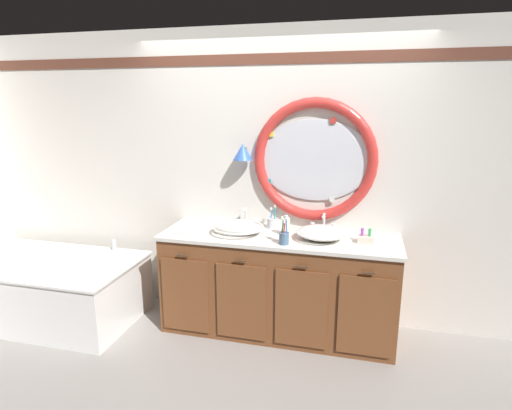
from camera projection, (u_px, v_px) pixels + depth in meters
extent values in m
plane|color=gray|center=(261.00, 342.00, 3.53)|extent=(14.00, 14.00, 0.00)
cube|color=silver|center=(277.00, 178.00, 3.78)|extent=(6.40, 0.08, 2.60)
cube|color=brown|center=(277.00, 59.00, 3.50)|extent=(6.27, 0.01, 0.09)
ellipsoid|color=silver|center=(314.00, 160.00, 3.61)|extent=(0.97, 0.02, 0.71)
torus|color=red|center=(314.00, 160.00, 3.60)|extent=(1.06, 0.09, 1.06)
cube|color=teal|center=(373.00, 158.00, 3.47)|extent=(0.05, 0.01, 0.05)
cube|color=red|center=(333.00, 121.00, 3.48)|extent=(0.05, 0.01, 0.05)
cube|color=yellow|center=(271.00, 134.00, 3.63)|extent=(0.05, 0.01, 0.05)
cube|color=teal|center=(268.00, 181.00, 3.74)|extent=(0.05, 0.01, 0.05)
cube|color=silver|center=(332.00, 199.00, 3.63)|extent=(0.05, 0.01, 0.05)
cylinder|color=#4C3823|center=(244.00, 149.00, 3.71)|extent=(0.02, 0.09, 0.02)
cone|color=blue|center=(243.00, 152.00, 3.66)|extent=(0.17, 0.17, 0.14)
cube|color=brown|center=(278.00, 285.00, 3.65)|extent=(1.97, 0.60, 0.85)
cube|color=silver|center=(279.00, 237.00, 3.54)|extent=(2.00, 0.64, 0.03)
cube|color=silver|center=(285.00, 235.00, 3.83)|extent=(1.97, 0.02, 0.11)
cube|color=brown|center=(185.00, 296.00, 3.54)|extent=(0.41, 0.02, 0.64)
cylinder|color=#422D1E|center=(183.00, 255.00, 3.44)|extent=(0.10, 0.01, 0.01)
cube|color=brown|center=(241.00, 302.00, 3.42)|extent=(0.41, 0.02, 0.64)
cylinder|color=#422D1E|center=(240.00, 261.00, 3.32)|extent=(0.10, 0.01, 0.01)
cube|color=brown|center=(301.00, 309.00, 3.30)|extent=(0.41, 0.02, 0.64)
cylinder|color=#422D1E|center=(302.00, 267.00, 3.21)|extent=(0.10, 0.01, 0.01)
cube|color=brown|center=(365.00, 317.00, 3.18)|extent=(0.41, 0.02, 0.64)
cylinder|color=#422D1E|center=(368.00, 273.00, 3.09)|extent=(0.10, 0.01, 0.01)
cube|color=white|center=(51.00, 289.00, 3.90)|extent=(1.59, 0.91, 0.56)
ellipsoid|color=white|center=(48.00, 266.00, 3.85)|extent=(1.31, 0.71, 0.28)
cube|color=white|center=(48.00, 262.00, 3.84)|extent=(1.62, 0.94, 0.02)
cylinder|color=silver|center=(114.00, 245.00, 4.09)|extent=(0.04, 0.04, 0.11)
cylinder|color=silver|center=(48.00, 266.00, 3.85)|extent=(0.04, 0.04, 0.01)
ellipsoid|color=white|center=(238.00, 227.00, 3.58)|extent=(0.42, 0.26, 0.11)
torus|color=white|center=(238.00, 227.00, 3.58)|extent=(0.44, 0.44, 0.02)
cylinder|color=silver|center=(238.00, 227.00, 3.58)|extent=(0.03, 0.03, 0.01)
ellipsoid|color=white|center=(321.00, 233.00, 3.41)|extent=(0.38, 0.30, 0.12)
torus|color=white|center=(321.00, 232.00, 3.41)|extent=(0.40, 0.40, 0.02)
cylinder|color=silver|center=(321.00, 232.00, 3.41)|extent=(0.03, 0.03, 0.01)
cylinder|color=silver|center=(246.00, 224.00, 3.83)|extent=(0.05, 0.05, 0.02)
cylinder|color=silver|center=(246.00, 216.00, 3.82)|extent=(0.02, 0.02, 0.13)
sphere|color=silver|center=(246.00, 209.00, 3.80)|extent=(0.03, 0.03, 0.03)
cylinder|color=silver|center=(244.00, 210.00, 3.75)|extent=(0.02, 0.11, 0.02)
cylinder|color=silver|center=(237.00, 221.00, 3.85)|extent=(0.04, 0.04, 0.06)
cylinder|color=silver|center=(256.00, 222.00, 3.81)|extent=(0.04, 0.04, 0.06)
cube|color=silver|center=(236.00, 218.00, 3.84)|extent=(0.05, 0.01, 0.01)
cube|color=silver|center=(256.00, 219.00, 3.80)|extent=(0.05, 0.01, 0.01)
cylinder|color=silver|center=(323.00, 229.00, 3.67)|extent=(0.05, 0.05, 0.02)
cylinder|color=silver|center=(324.00, 221.00, 3.65)|extent=(0.02, 0.02, 0.13)
sphere|color=silver|center=(324.00, 214.00, 3.63)|extent=(0.03, 0.03, 0.03)
cylinder|color=silver|center=(324.00, 216.00, 3.59)|extent=(0.02, 0.10, 0.02)
cylinder|color=silver|center=(313.00, 227.00, 3.68)|extent=(0.04, 0.04, 0.06)
cylinder|color=silver|center=(334.00, 228.00, 3.64)|extent=(0.04, 0.04, 0.06)
cube|color=silver|center=(313.00, 223.00, 3.67)|extent=(0.05, 0.01, 0.01)
cube|color=silver|center=(334.00, 224.00, 3.63)|extent=(0.05, 0.01, 0.01)
cylinder|color=silver|center=(272.00, 223.00, 3.73)|extent=(0.09, 0.09, 0.09)
torus|color=silver|center=(272.00, 219.00, 3.72)|extent=(0.09, 0.09, 0.01)
cylinder|color=#19ADB2|center=(275.00, 217.00, 3.71)|extent=(0.02, 0.02, 0.18)
cube|color=white|center=(275.00, 206.00, 3.69)|extent=(0.01, 0.02, 0.02)
cylinder|color=blue|center=(271.00, 218.00, 3.73)|extent=(0.04, 0.02, 0.15)
cube|color=white|center=(271.00, 209.00, 3.70)|extent=(0.02, 0.02, 0.03)
cylinder|color=slate|center=(284.00, 239.00, 3.31)|extent=(0.08, 0.08, 0.09)
torus|color=slate|center=(284.00, 233.00, 3.30)|extent=(0.09, 0.09, 0.01)
cylinder|color=blue|center=(287.00, 231.00, 3.29)|extent=(0.02, 0.02, 0.19)
cube|color=white|center=(287.00, 219.00, 3.27)|extent=(0.02, 0.02, 0.02)
cylinder|color=pink|center=(284.00, 232.00, 3.31)|extent=(0.01, 0.03, 0.17)
cube|color=white|center=(284.00, 220.00, 3.28)|extent=(0.02, 0.02, 0.02)
cylinder|color=green|center=(282.00, 231.00, 3.30)|extent=(0.04, 0.02, 0.19)
cube|color=white|center=(282.00, 218.00, 3.27)|extent=(0.02, 0.02, 0.02)
cylinder|color=#E0383D|center=(284.00, 233.00, 3.28)|extent=(0.03, 0.02, 0.17)
cube|color=white|center=(284.00, 221.00, 3.26)|extent=(0.02, 0.02, 0.02)
cylinder|color=#EFE5C6|center=(286.00, 227.00, 3.53)|extent=(0.07, 0.07, 0.15)
cylinder|color=silver|center=(286.00, 217.00, 3.51)|extent=(0.04, 0.04, 0.02)
cylinder|color=silver|center=(286.00, 216.00, 3.49)|extent=(0.01, 0.04, 0.01)
cube|color=white|center=(182.00, 235.00, 3.52)|extent=(0.16, 0.10, 0.02)
cube|color=white|center=(182.00, 233.00, 3.52)|extent=(0.15, 0.10, 0.02)
cube|color=beige|center=(366.00, 239.00, 3.35)|extent=(0.13, 0.10, 0.06)
cylinder|color=purple|center=(362.00, 232.00, 3.34)|extent=(0.02, 0.02, 0.06)
cylinder|color=green|center=(370.00, 232.00, 3.33)|extent=(0.02, 0.02, 0.06)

